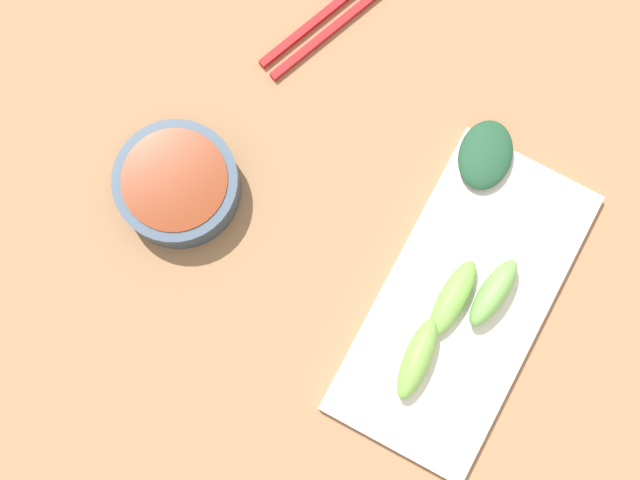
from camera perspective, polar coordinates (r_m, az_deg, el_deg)
name	(u,v)px	position (r m, az deg, el deg)	size (l,w,h in m)	color
tabletop	(335,266)	(0.89, 0.95, -1.62)	(2.10, 2.10, 0.02)	#99704D
sauce_bowl	(177,184)	(0.88, -8.92, 3.47)	(0.12, 0.12, 0.04)	#324459
serving_plate	(463,301)	(0.88, 8.94, -3.82)	(0.15, 0.31, 0.01)	white
broccoli_stalk_0	(453,298)	(0.86, 8.31, -3.63)	(0.03, 0.08, 0.02)	#75AC4A
broccoli_leafy_1	(485,155)	(0.89, 10.31, 5.26)	(0.05, 0.07, 0.02)	#204E32
broccoli_stalk_2	(493,293)	(0.86, 10.80, -3.26)	(0.03, 0.07, 0.03)	#75B857
broccoli_stalk_3	(417,359)	(0.85, 6.11, -7.40)	(0.03, 0.08, 0.03)	#78B34A
chopsticks	(354,1)	(0.95, 2.14, 14.71)	(0.11, 0.22, 0.01)	red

